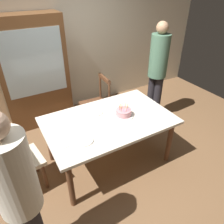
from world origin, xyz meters
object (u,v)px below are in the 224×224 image
(plate_far_side, at_px, (95,112))
(person_guest, at_px, (158,67))
(dining_table, at_px, (109,124))
(birthday_cake, at_px, (124,113))
(plate_near_celebrant, at_px, (84,141))
(chair_upholstered, at_px, (14,159))
(chair_spindle_back, at_px, (96,105))
(person_celebrant, at_px, (19,193))
(china_cabinet, at_px, (34,74))

(plate_far_side, distance_m, person_guest, 1.47)
(person_guest, bearing_deg, dining_table, -155.36)
(birthday_cake, xyz_separation_m, person_guest, (1.10, 0.63, 0.23))
(birthday_cake, distance_m, plate_far_side, 0.41)
(plate_near_celebrant, distance_m, chair_upholstered, 0.87)
(plate_near_celebrant, height_order, chair_spindle_back, chair_spindle_back)
(dining_table, relative_size, chair_spindle_back, 1.78)
(plate_near_celebrant, height_order, person_guest, person_guest)
(birthday_cake, bearing_deg, chair_spindle_back, 89.70)
(dining_table, xyz_separation_m, plate_near_celebrant, (-0.47, -0.24, 0.08))
(plate_near_celebrant, distance_m, person_celebrant, 0.98)
(birthday_cake, distance_m, china_cabinet, 1.78)
(person_guest, xyz_separation_m, china_cabinet, (-1.90, 0.95, -0.07))
(china_cabinet, bearing_deg, person_guest, -26.65)
(plate_near_celebrant, relative_size, chair_upholstered, 0.23)
(plate_far_side, bearing_deg, birthday_cake, -41.01)
(birthday_cake, xyz_separation_m, china_cabinet, (-0.80, 1.58, 0.17))
(plate_far_side, xyz_separation_m, chair_upholstered, (-1.15, -0.14, -0.21))
(plate_near_celebrant, height_order, plate_far_side, same)
(person_celebrant, bearing_deg, birthday_cake, 28.35)
(birthday_cake, xyz_separation_m, chair_upholstered, (-1.46, 0.12, -0.25))
(dining_table, xyz_separation_m, china_cabinet, (-0.58, 1.56, 0.29))
(birthday_cake, relative_size, chair_spindle_back, 0.29)
(dining_table, distance_m, chair_upholstered, 1.25)
(chair_upholstered, distance_m, person_celebrant, 1.00)
(dining_table, distance_m, person_celebrant, 1.50)
(person_celebrant, xyz_separation_m, china_cabinet, (0.65, 2.36, -0.01))
(dining_table, height_order, person_guest, person_guest)
(chair_upholstered, height_order, person_guest, person_guest)
(plate_near_celebrant, bearing_deg, birthday_cake, 17.72)
(dining_table, bearing_deg, chair_spindle_back, 75.31)
(birthday_cake, height_order, chair_upholstered, chair_upholstered)
(person_celebrant, relative_size, china_cabinet, 0.89)
(chair_upholstered, bearing_deg, dining_table, -4.56)
(chair_upholstered, relative_size, person_guest, 0.53)
(chair_spindle_back, bearing_deg, plate_near_celebrant, -122.16)
(chair_spindle_back, height_order, chair_upholstered, same)
(china_cabinet, bearing_deg, person_celebrant, -105.38)
(chair_spindle_back, bearing_deg, plate_far_side, -116.72)
(plate_far_side, relative_size, person_celebrant, 0.13)
(chair_spindle_back, xyz_separation_m, person_celebrant, (-1.46, -1.66, 0.51))
(dining_table, xyz_separation_m, birthday_cake, (0.22, -0.02, 0.12))
(chair_spindle_back, xyz_separation_m, person_guest, (1.09, -0.25, 0.56))
(birthday_cake, distance_m, person_guest, 1.29)
(dining_table, xyz_separation_m, person_celebrant, (-1.23, -0.81, 0.31))
(plate_far_side, relative_size, person_guest, 0.12)
(dining_table, relative_size, plate_near_celebrant, 7.71)
(plate_far_side, xyz_separation_m, person_celebrant, (-1.15, -1.05, 0.22))
(plate_near_celebrant, distance_m, china_cabinet, 1.82)
(person_guest, bearing_deg, plate_far_side, -165.52)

